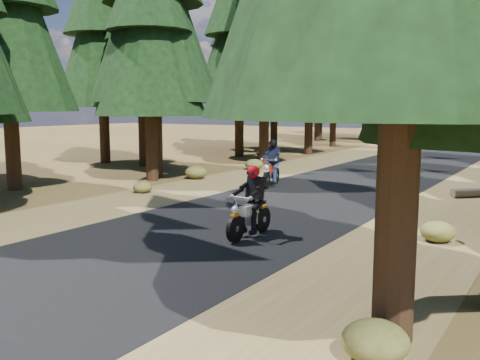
# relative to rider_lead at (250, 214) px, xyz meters

# --- Properties ---
(ground) EXTENTS (120.00, 120.00, 0.00)m
(ground) POSITION_rel_rider_lead_xyz_m (-1.19, -0.03, -0.57)
(ground) COLOR #4B371B
(ground) RESTS_ON ground
(road) EXTENTS (6.00, 100.00, 0.01)m
(road) POSITION_rel_rider_lead_xyz_m (-1.19, 4.97, -0.56)
(road) COLOR black
(road) RESTS_ON ground
(shoulder_l) EXTENTS (3.20, 100.00, 0.01)m
(shoulder_l) POSITION_rel_rider_lead_xyz_m (-5.79, 4.97, -0.56)
(shoulder_l) COLOR brown
(shoulder_l) RESTS_ON ground
(shoulder_r) EXTENTS (3.20, 100.00, 0.01)m
(shoulder_r) POSITION_rel_rider_lead_xyz_m (3.41, 4.97, -0.56)
(shoulder_r) COLOR brown
(shoulder_r) RESTS_ON ground
(pine_forest) EXTENTS (34.59, 55.08, 16.32)m
(pine_forest) POSITION_rel_rider_lead_xyz_m (-1.21, 21.02, 7.33)
(pine_forest) COLOR black
(pine_forest) RESTS_ON ground
(understory_shrubs) EXTENTS (16.11, 28.80, 0.63)m
(understory_shrubs) POSITION_rel_rider_lead_xyz_m (0.24, 7.91, -0.29)
(understory_shrubs) COLOR #474C1E
(understory_shrubs) RESTS_ON ground
(rider_lead) EXTENTS (0.57, 1.88, 1.68)m
(rider_lead) POSITION_rel_rider_lead_xyz_m (0.00, 0.00, 0.00)
(rider_lead) COLOR beige
(rider_lead) RESTS_ON road
(rider_follow) EXTENTS (1.02, 2.08, 1.79)m
(rider_follow) POSITION_rel_rider_lead_xyz_m (-3.42, 7.24, 0.03)
(rider_follow) COLOR maroon
(rider_follow) RESTS_ON road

